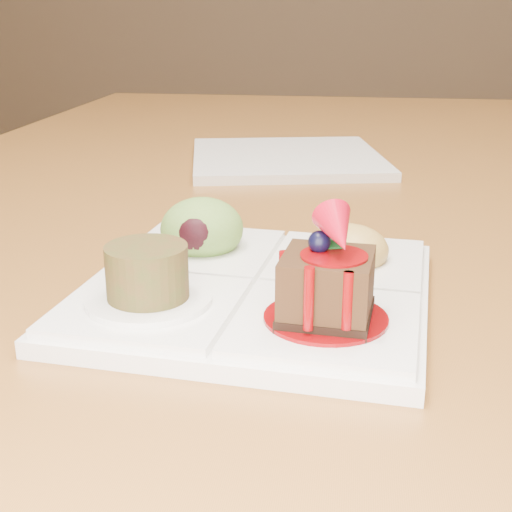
# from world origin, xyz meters

# --- Properties ---
(dining_table) EXTENTS (1.00, 1.80, 0.75)m
(dining_table) POSITION_xyz_m (0.00, 0.00, 0.68)
(dining_table) COLOR brown
(dining_table) RESTS_ON ground
(sampler_plate) EXTENTS (0.26, 0.26, 0.10)m
(sampler_plate) POSITION_xyz_m (0.01, -0.32, 0.77)
(sampler_plate) COLOR white
(sampler_plate) RESTS_ON dining_table
(second_plate) EXTENTS (0.30, 0.30, 0.01)m
(second_plate) POSITION_xyz_m (-0.01, 0.16, 0.76)
(second_plate) COLOR white
(second_plate) RESTS_ON dining_table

